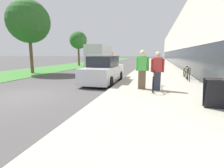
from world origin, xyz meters
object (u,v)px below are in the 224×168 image
Objects in this scene: bike_rack_hoop at (189,73)px; moving_truck at (100,56)px; street_tree_near at (29,22)px; street_tree_far at (78,40)px; cruiser_bike_nearest at (186,73)px; person_rider at (157,71)px; person_bystander at (142,70)px; parked_sedan_curbside at (104,71)px; tandem_bicycle at (154,80)px; sandwich_board_sign at (214,93)px.

moving_truck reaches higher than bike_rack_hoop.
street_tree_near is (-3.53, -9.30, 3.10)m from moving_truck.
street_tree_far is (-0.11, 10.36, -0.88)m from street_tree_near.
cruiser_bike_nearest is 13.74m from street_tree_near.
street_tree_far is (-11.28, 16.05, 2.67)m from person_rider.
street_tree_near is (-13.04, 2.54, 3.92)m from bike_rack_hoop.
person_bystander is 0.40× the size of parked_sedan_curbside.
tandem_bicycle is at bearing -115.77° from cruiser_bike_nearest.
bike_rack_hoop is at bearing -91.46° from cruiser_bike_nearest.
street_tree_near reaches higher than moving_truck.
tandem_bicycle is at bearing -62.90° from moving_truck.
moving_truck is at bearing 117.10° from tandem_bicycle.
person_rider is 2.91m from sandwich_board_sign.
street_tree_far is at bearing 125.32° from tandem_bicycle.
street_tree_near is at bearing 175.27° from cruiser_bike_nearest.
parked_sedan_curbside is at bearing -170.48° from bike_rack_hoop.
street_tree_near is (-11.17, 5.69, 3.55)m from person_rider.
tandem_bicycle is 3.65m from parked_sedan_curbside.
person_bystander is 3.43m from sandwich_board_sign.
person_bystander reaches higher than bike_rack_hoop.
bike_rack_hoop is 0.13× the size of street_tree_near.
moving_truck is (-9.52, 11.84, 0.82)m from bike_rack_hoop.
parked_sedan_curbside reaches higher than bike_rack_hoop.
parked_sedan_curbside is 9.45m from street_tree_near.
tandem_bicycle is at bearing -125.77° from bike_rack_hoop.
street_tree_near reaches higher than bike_rack_hoop.
moving_truck is (-7.49, 14.64, 0.95)m from tandem_bicycle.
bike_rack_hoop is at bearing 59.30° from person_rider.
person_bystander is at bearing -28.08° from street_tree_near.
person_bystander is 0.36× the size of street_tree_far.
tandem_bicycle is at bearing -54.68° from street_tree_far.
person_rider is 1.01× the size of cruiser_bike_nearest.
bike_rack_hoop is 15.21m from moving_truck.
street_tree_near reaches higher than sandwich_board_sign.
street_tree_far is (-8.05, 13.76, 2.96)m from parked_sedan_curbside.
person_bystander is at bearing -64.94° from moving_truck.
person_rider reaches higher than sandwich_board_sign.
person_bystander is 3.38m from parked_sedan_curbside.
person_rider reaches higher than parked_sedan_curbside.
sandwich_board_sign is 0.18× the size of street_tree_far.
sandwich_board_sign is (-0.20, -6.92, 0.09)m from cruiser_bike_nearest.
parked_sedan_curbside is (-2.55, 2.20, -0.32)m from person_bystander.
sandwich_board_sign is at bearing -45.23° from person_bystander.
person_rider is 0.35× the size of street_tree_far.
bike_rack_hoop is 0.19× the size of parked_sedan_curbside.
person_bystander is at bearing -154.98° from tandem_bicycle.
moving_truck is at bearing 109.19° from parked_sedan_curbside.
parked_sedan_curbside is (-5.10, -0.86, 0.08)m from bike_rack_hoop.
person_rider is 0.69m from person_bystander.
parked_sedan_curbside reaches higher than sandwich_board_sign.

